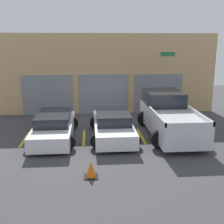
% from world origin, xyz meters
% --- Properties ---
extents(ground_plane, '(28.00, 28.00, 0.00)m').
position_xyz_m(ground_plane, '(0.00, 0.00, 0.00)').
color(ground_plane, '#3D3D3F').
extents(shophouse_building, '(13.78, 0.68, 4.94)m').
position_xyz_m(shophouse_building, '(-0.01, 3.29, 2.42)').
color(shophouse_building, tan).
rests_on(shophouse_building, ground).
extents(pickup_truck, '(2.57, 5.35, 1.94)m').
position_xyz_m(pickup_truck, '(2.75, -1.33, 0.90)').
color(pickup_truck, silver).
rests_on(pickup_truck, ground).
extents(sedan_white, '(2.11, 4.59, 1.21)m').
position_xyz_m(sedan_white, '(-2.75, -1.61, 0.57)').
color(sedan_white, white).
rests_on(sedan_white, ground).
extents(sedan_side, '(2.17, 4.54, 1.22)m').
position_xyz_m(sedan_side, '(0.00, -1.61, 0.58)').
color(sedan_side, white).
rests_on(sedan_side, ground).
extents(parking_stripe_far_left, '(0.12, 2.20, 0.01)m').
position_xyz_m(parking_stripe_far_left, '(-4.12, -1.64, 0.00)').
color(parking_stripe_far_left, gold).
rests_on(parking_stripe_far_left, ground).
extents(parking_stripe_left, '(0.12, 2.20, 0.01)m').
position_xyz_m(parking_stripe_left, '(-1.37, -1.64, 0.00)').
color(parking_stripe_left, gold).
rests_on(parking_stripe_left, ground).
extents(parking_stripe_centre, '(0.12, 2.20, 0.01)m').
position_xyz_m(parking_stripe_centre, '(1.37, -1.64, 0.00)').
color(parking_stripe_centre, gold).
rests_on(parking_stripe_centre, ground).
extents(parking_stripe_right, '(0.12, 2.20, 0.01)m').
position_xyz_m(parking_stripe_right, '(4.12, -1.64, 0.00)').
color(parking_stripe_right, gold).
rests_on(parking_stripe_right, ground).
extents(traffic_cone, '(0.47, 0.47, 0.55)m').
position_xyz_m(traffic_cone, '(-1.07, -5.69, 0.25)').
color(traffic_cone, black).
rests_on(traffic_cone, ground).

